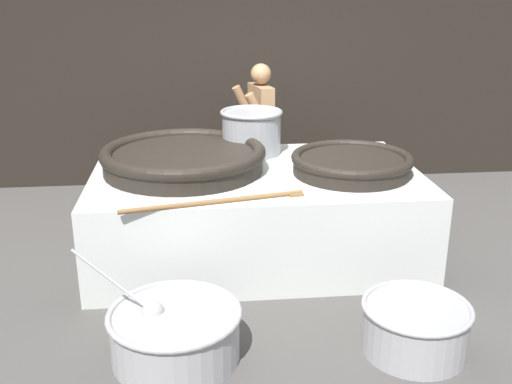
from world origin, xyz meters
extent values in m
plane|color=#474442|center=(0.00, 0.00, 0.00)|extent=(60.00, 60.00, 0.00)
cube|color=black|center=(0.00, 2.40, 1.70)|extent=(7.84, 0.24, 3.41)
cube|color=silver|center=(0.00, 0.00, 0.42)|extent=(3.06, 1.90, 0.84)
cylinder|color=black|center=(-0.68, 0.08, 0.93)|extent=(1.49, 1.49, 0.18)
torus|color=black|center=(-0.68, 0.08, 1.02)|extent=(1.55, 1.55, 0.12)
cylinder|color=black|center=(0.87, -0.17, 0.92)|extent=(1.08, 1.08, 0.15)
torus|color=black|center=(0.87, -0.17, 0.99)|extent=(1.13, 1.13, 0.09)
cylinder|color=gray|center=(0.02, 0.62, 1.06)|extent=(0.60, 0.60, 0.43)
torus|color=gray|center=(0.02, 0.62, 1.27)|extent=(0.64, 0.64, 0.04)
cylinder|color=brown|center=(-0.43, -0.85, 0.86)|extent=(1.49, 0.35, 0.04)
cube|color=brown|center=(0.26, -0.70, 0.85)|extent=(0.14, 0.12, 0.02)
cylinder|color=#9E7551|center=(0.22, 1.28, 0.41)|extent=(0.12, 0.12, 0.82)
cylinder|color=#9E7551|center=(0.18, 1.46, 0.41)|extent=(0.12, 0.12, 0.82)
cube|color=#334C72|center=(0.20, 1.37, 0.57)|extent=(0.24, 0.29, 0.53)
cube|color=#9E7551|center=(0.20, 1.37, 1.12)|extent=(0.26, 0.52, 0.60)
cylinder|color=#9E7551|center=(0.15, 1.11, 1.12)|extent=(0.34, 0.17, 0.56)
cylinder|color=#9E7551|center=(0.04, 1.59, 1.12)|extent=(0.34, 0.17, 0.56)
sphere|color=#9E7551|center=(0.20, 1.37, 1.55)|extent=(0.23, 0.23, 0.23)
cylinder|color=#9E9EA3|center=(-0.75, -1.68, 0.18)|extent=(0.90, 0.90, 0.35)
torus|color=#9E9EA3|center=(-0.75, -1.68, 0.35)|extent=(0.95, 0.95, 0.05)
cylinder|color=tan|center=(-0.75, -1.68, 0.25)|extent=(0.79, 0.79, 0.09)
sphere|color=#9E9EA3|center=(-0.89, -1.62, 0.34)|extent=(0.16, 0.16, 0.16)
cylinder|color=#9E9EA3|center=(-1.17, -1.52, 0.55)|extent=(0.58, 0.23, 0.43)
cylinder|color=#9E9EA3|center=(0.96, -1.77, 0.18)|extent=(0.75, 0.75, 0.35)
torus|color=#9E9EA3|center=(0.96, -1.77, 0.35)|extent=(0.78, 0.78, 0.04)
cylinder|color=orange|center=(0.96, -1.77, 0.26)|extent=(0.66, 0.66, 0.09)
cylinder|color=orange|center=(0.73, -1.86, 0.31)|extent=(0.04, 0.03, 0.03)
cylinder|color=orange|center=(0.85, -1.98, 0.32)|extent=(0.07, 0.07, 0.04)
cylinder|color=orange|center=(1.18, -1.65, 0.32)|extent=(0.05, 0.06, 0.04)
cylinder|color=orange|center=(0.80, -1.76, 0.31)|extent=(0.06, 0.05, 0.02)
cylinder|color=orange|center=(1.05, -1.70, 0.32)|extent=(0.04, 0.05, 0.04)
cylinder|color=orange|center=(0.95, -1.90, 0.31)|extent=(0.04, 0.04, 0.02)
camera|label=1|loc=(-0.56, -5.35, 2.53)|focal=42.00mm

